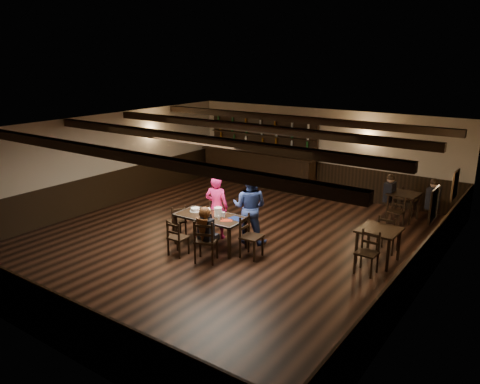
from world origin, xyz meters
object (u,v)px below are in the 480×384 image
Objects in this scene: chair_near_left at (176,236)px; chair_near_right at (205,238)px; bar_counter at (259,164)px; dining_table at (211,219)px; cake at (195,210)px; man_blue at (250,207)px; woman_pink at (217,207)px.

chair_near_right reaches higher than chair_near_left.
bar_counter is (-2.50, 6.00, 0.16)m from chair_near_right.
cake reaches higher than dining_table.
dining_table is 0.39× the size of bar_counter.
man_blue is (0.58, 0.75, 0.19)m from dining_table.
bar_counter reaches higher than cake.
dining_table is at bearing -68.70° from bar_counter.
man_blue is at bearing -59.66° from bar_counter.
dining_table is 1.07× the size of woman_pink.
dining_table is 5.60m from bar_counter.
dining_table is 0.96× the size of man_blue.
woman_pink is 0.55m from cake.
bar_counter is (-1.75, 6.08, 0.25)m from chair_near_left.
dining_table is at bearing -5.03° from cake.
chair_near_left is 1.43m from woman_pink.
chair_near_right is at bearing 70.18° from man_blue.
chair_near_left is 6.33m from bar_counter.
bar_counter is (-1.80, 4.69, -0.05)m from woman_pink.
woman_pink is (-0.69, 1.31, 0.22)m from chair_near_right.
chair_near_left is 0.76m from chair_near_right.
chair_near_right reaches higher than cake.
chair_near_right is at bearing -59.25° from dining_table.
bar_counter is (-2.03, 5.22, 0.05)m from dining_table.
woman_pink is at bearing -68.97° from bar_counter.
cake is (-0.21, 0.91, 0.31)m from chair_near_left.
chair_near_right is 0.56× the size of man_blue.
dining_table is 1.72× the size of chair_near_right.
chair_near_right is 3.67× the size of cake.
man_blue is 1.29m from cake.
cake is 5.40m from bar_counter.
cake reaches higher than chair_near_left.
dining_table is at bearing 36.60° from man_blue.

